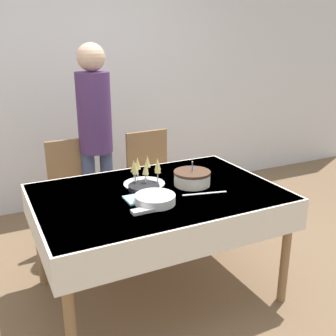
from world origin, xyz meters
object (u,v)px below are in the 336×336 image
object	(u,v)px
dining_chair_far_left	(76,193)
plate_stack_main	(155,199)
person_standing	(95,127)
dining_chair_far_right	(153,180)
champagne_tray	(145,171)
birthday_cake	(192,178)
plate_stack_dessert	(144,187)

from	to	relation	value
dining_chair_far_left	plate_stack_main	world-z (taller)	dining_chair_far_left
plate_stack_main	person_standing	world-z (taller)	person_standing
dining_chair_far_right	champagne_tray	bearing A→B (deg)	-117.85
dining_chair_far_right	champagne_tray	world-z (taller)	champagne_tray
dining_chair_far_left	birthday_cake	bearing A→B (deg)	-54.21
birthday_cake	champagne_tray	size ratio (longest dim) A/B	0.88
dining_chair_far_right	person_standing	xyz separation A→B (m)	(-0.48, 0.08, 0.52)
plate_stack_main	person_standing	bearing A→B (deg)	91.85
plate_stack_main	champagne_tray	bearing A→B (deg)	76.99
dining_chair_far_left	champagne_tray	xyz separation A→B (m)	(0.33, -0.70, 0.35)
birthday_cake	plate_stack_main	size ratio (longest dim) A/B	1.01
dining_chair_far_left	person_standing	xyz separation A→B (m)	(0.22, 0.08, 0.52)
champagne_tray	dining_chair_far_left	bearing A→B (deg)	115.51
dining_chair_far_left	plate_stack_dessert	size ratio (longest dim) A/B	4.56
dining_chair_far_left	plate_stack_main	size ratio (longest dim) A/B	3.78
champagne_tray	plate_stack_dessert	size ratio (longest dim) A/B	1.39
champagne_tray	plate_stack_main	size ratio (longest dim) A/B	1.15
plate_stack_main	person_standing	size ratio (longest dim) A/B	0.15
champagne_tray	dining_chair_far_right	bearing A→B (deg)	62.15
plate_stack_dessert	person_standing	size ratio (longest dim) A/B	0.12
dining_chair_far_right	plate_stack_main	distance (m)	1.17
champagne_tray	plate_stack_main	xyz separation A→B (m)	(-0.08, -0.34, -0.06)
champagne_tray	person_standing	world-z (taller)	person_standing
dining_chair_far_left	birthday_cake	distance (m)	1.10
dining_chair_far_right	champagne_tray	distance (m)	0.86
person_standing	plate_stack_dessert	bearing A→B (deg)	-85.82
dining_chair_far_left	plate_stack_dessert	xyz separation A→B (m)	(0.28, -0.80, 0.27)
plate_stack_main	plate_stack_dessert	xyz separation A→B (m)	(0.03, 0.24, -0.01)
dining_chair_far_left	plate_stack_main	distance (m)	1.11
birthday_cake	plate_stack_main	distance (m)	0.41
dining_chair_far_left	plate_stack_dessert	distance (m)	0.89
dining_chair_far_right	person_standing	bearing A→B (deg)	171.01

